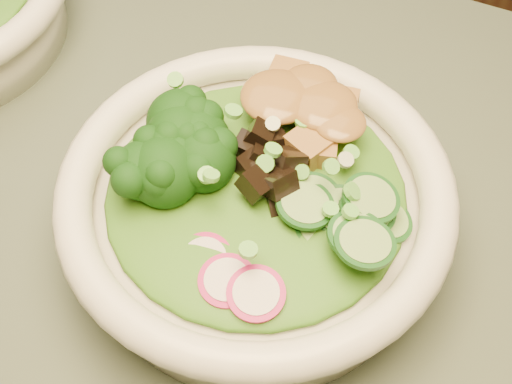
% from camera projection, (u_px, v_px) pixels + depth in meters
% --- Properties ---
extents(dining_table, '(1.20, 0.80, 0.75)m').
position_uv_depth(dining_table, '(215.00, 345.00, 0.62)').
color(dining_table, black).
rests_on(dining_table, ground).
extents(salad_bowl, '(0.29, 0.29, 0.08)m').
position_uv_depth(salad_bowl, '(256.00, 208.00, 0.52)').
color(salad_bowl, white).
rests_on(salad_bowl, dining_table).
extents(lettuce_bed, '(0.22, 0.22, 0.03)m').
position_uv_depth(lettuce_bed, '(256.00, 191.00, 0.50)').
color(lettuce_bed, '#2A6014').
rests_on(lettuce_bed, salad_bowl).
extents(broccoli_florets, '(0.09, 0.08, 0.05)m').
position_uv_depth(broccoli_florets, '(170.00, 148.00, 0.50)').
color(broccoli_florets, black).
rests_on(broccoli_florets, salad_bowl).
extents(radish_slices, '(0.12, 0.05, 0.02)m').
position_uv_depth(radish_slices, '(216.00, 269.00, 0.46)').
color(radish_slices, '#AE0D53').
rests_on(radish_slices, salad_bowl).
extents(cucumber_slices, '(0.08, 0.08, 0.04)m').
position_uv_depth(cucumber_slices, '(349.00, 216.00, 0.48)').
color(cucumber_slices, '#92C96F').
rests_on(cucumber_slices, salad_bowl).
extents(mushroom_heap, '(0.08, 0.08, 0.04)m').
position_uv_depth(mushroom_heap, '(264.00, 165.00, 0.50)').
color(mushroom_heap, black).
rests_on(mushroom_heap, salad_bowl).
extents(tofu_cubes, '(0.10, 0.07, 0.04)m').
position_uv_depth(tofu_cubes, '(295.00, 115.00, 0.53)').
color(tofu_cubes, olive).
rests_on(tofu_cubes, salad_bowl).
extents(peanut_sauce, '(0.07, 0.06, 0.02)m').
position_uv_depth(peanut_sauce, '(296.00, 103.00, 0.52)').
color(peanut_sauce, brown).
rests_on(peanut_sauce, tofu_cubes).
extents(scallion_garnish, '(0.20, 0.20, 0.03)m').
position_uv_depth(scallion_garnish, '(256.00, 169.00, 0.48)').
color(scallion_garnish, '#65BE43').
rests_on(scallion_garnish, salad_bowl).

